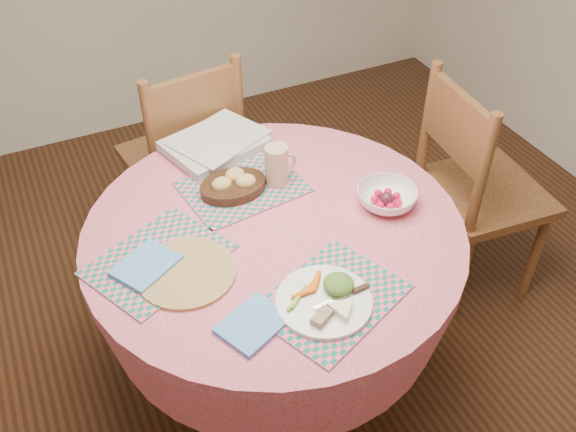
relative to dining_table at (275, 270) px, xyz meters
name	(u,v)px	position (x,y,z in m)	size (l,w,h in m)	color
ground	(277,367)	(0.00, 0.00, -0.56)	(4.00, 4.00, 0.00)	#331C0F
dining_table	(275,270)	(0.00, 0.00, 0.00)	(1.24, 1.24, 0.75)	#DE6787
chair_right	(475,186)	(0.94, 0.11, -0.03)	(0.48, 0.50, 1.01)	brown
chair_back	(187,155)	(-0.04, 0.82, -0.03)	(0.51, 0.50, 1.00)	brown
placemat_front	(331,299)	(0.02, -0.35, 0.20)	(0.40, 0.30, 0.01)	#136D64
placemat_left	(159,260)	(-0.38, 0.01, 0.20)	(0.40, 0.30, 0.01)	#136D64
placemat_back	(243,187)	(-0.01, 0.23, 0.20)	(0.40, 0.30, 0.01)	#136D64
wicker_trivet	(186,272)	(-0.32, -0.08, 0.20)	(0.30, 0.30, 0.01)	#996E42
napkin_near	(253,324)	(-0.22, -0.35, 0.20)	(0.18, 0.14, 0.01)	#548BD9
napkin_far	(146,266)	(-0.42, -0.01, 0.21)	(0.18, 0.14, 0.01)	#548BD9
dinner_plate	(327,300)	(0.00, -0.36, 0.22)	(0.28, 0.28, 0.05)	white
bread_bowl	(233,184)	(-0.05, 0.23, 0.23)	(0.23, 0.23, 0.08)	black
latte_mug	(277,165)	(0.11, 0.21, 0.27)	(0.12, 0.08, 0.15)	tan
fruit_bowl	(387,198)	(0.39, -0.06, 0.23)	(0.24, 0.24, 0.06)	white
newspaper_stack	(215,143)	(-0.02, 0.49, 0.22)	(0.42, 0.36, 0.04)	silver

